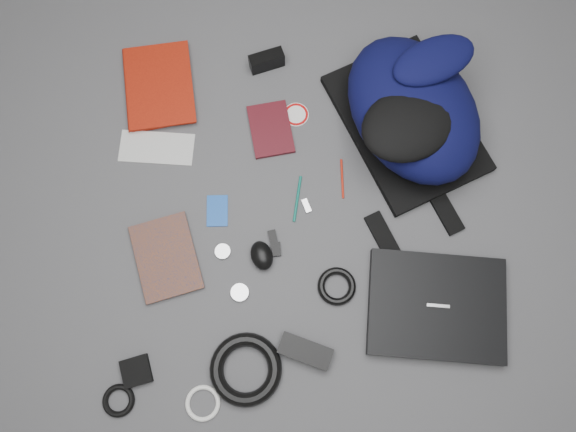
{
  "coord_description": "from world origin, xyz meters",
  "views": [
    {
      "loc": [
        -0.01,
        -0.41,
        1.59
      ],
      "look_at": [
        0.0,
        0.0,
        0.02
      ],
      "focal_mm": 35.0,
      "sensor_mm": 36.0,
      "label": 1
    }
  ],
  "objects_px": {
    "textbook_red": "(125,91)",
    "comic_book": "(137,266)",
    "dvd_case": "(271,129)",
    "power_brick": "(305,351)",
    "compact_camera": "(267,61)",
    "mouse": "(262,256)",
    "laptop": "(436,306)",
    "pouch": "(136,371)",
    "backpack": "(413,109)"
  },
  "relations": [
    {
      "from": "textbook_red",
      "to": "pouch",
      "type": "xyz_separation_m",
      "value": [
        0.07,
        -0.84,
        -0.01
      ]
    },
    {
      "from": "textbook_red",
      "to": "comic_book",
      "type": "xyz_separation_m",
      "value": [
        0.06,
        -0.55,
        -0.01
      ]
    },
    {
      "from": "backpack",
      "to": "laptop",
      "type": "height_order",
      "value": "backpack"
    },
    {
      "from": "textbook_red",
      "to": "mouse",
      "type": "relative_size",
      "value": 3.23
    },
    {
      "from": "laptop",
      "to": "mouse",
      "type": "xyz_separation_m",
      "value": [
        -0.48,
        0.16,
        0.0
      ]
    },
    {
      "from": "textbook_red",
      "to": "power_brick",
      "type": "height_order",
      "value": "power_brick"
    },
    {
      "from": "comic_book",
      "to": "compact_camera",
      "type": "height_order",
      "value": "compact_camera"
    },
    {
      "from": "comic_book",
      "to": "mouse",
      "type": "height_order",
      "value": "mouse"
    },
    {
      "from": "textbook_red",
      "to": "dvd_case",
      "type": "xyz_separation_m",
      "value": [
        0.45,
        -0.14,
        -0.01
      ]
    },
    {
      "from": "backpack",
      "to": "compact_camera",
      "type": "relative_size",
      "value": 4.97
    },
    {
      "from": "laptop",
      "to": "textbook_red",
      "type": "relative_size",
      "value": 1.35
    },
    {
      "from": "power_brick",
      "to": "textbook_red",
      "type": "bearing_deg",
      "value": 145.24
    },
    {
      "from": "mouse",
      "to": "power_brick",
      "type": "relative_size",
      "value": 0.6
    },
    {
      "from": "textbook_red",
      "to": "compact_camera",
      "type": "bearing_deg",
      "value": 3.96
    },
    {
      "from": "mouse",
      "to": "laptop",
      "type": "bearing_deg",
      "value": -34.72
    },
    {
      "from": "comic_book",
      "to": "mouse",
      "type": "xyz_separation_m",
      "value": [
        0.36,
        0.02,
        0.01
      ]
    },
    {
      "from": "laptop",
      "to": "textbook_red",
      "type": "height_order",
      "value": "laptop"
    },
    {
      "from": "comic_book",
      "to": "power_brick",
      "type": "height_order",
      "value": "power_brick"
    },
    {
      "from": "power_brick",
      "to": "backpack",
      "type": "bearing_deg",
      "value": 85.3
    },
    {
      "from": "backpack",
      "to": "pouch",
      "type": "relative_size",
      "value": 6.95
    },
    {
      "from": "backpack",
      "to": "comic_book",
      "type": "height_order",
      "value": "backpack"
    },
    {
      "from": "laptop",
      "to": "comic_book",
      "type": "distance_m",
      "value": 0.85
    },
    {
      "from": "backpack",
      "to": "textbook_red",
      "type": "bearing_deg",
      "value": 147.31
    },
    {
      "from": "laptop",
      "to": "pouch",
      "type": "distance_m",
      "value": 0.84
    },
    {
      "from": "laptop",
      "to": "textbook_red",
      "type": "distance_m",
      "value": 1.13
    },
    {
      "from": "mouse",
      "to": "pouch",
      "type": "distance_m",
      "value": 0.46
    },
    {
      "from": "dvd_case",
      "to": "pouch",
      "type": "height_order",
      "value": "pouch"
    },
    {
      "from": "backpack",
      "to": "power_brick",
      "type": "height_order",
      "value": "backpack"
    },
    {
      "from": "comic_book",
      "to": "dvd_case",
      "type": "xyz_separation_m",
      "value": [
        0.39,
        0.41,
        -0.0
      ]
    },
    {
      "from": "laptop",
      "to": "pouch",
      "type": "xyz_separation_m",
      "value": [
        -0.83,
        -0.15,
        -0.01
      ]
    },
    {
      "from": "dvd_case",
      "to": "compact_camera",
      "type": "distance_m",
      "value": 0.22
    },
    {
      "from": "mouse",
      "to": "compact_camera",
      "type": "bearing_deg",
      "value": 70.8
    },
    {
      "from": "dvd_case",
      "to": "power_brick",
      "type": "relative_size",
      "value": 1.18
    },
    {
      "from": "comic_book",
      "to": "power_brick",
      "type": "relative_size",
      "value": 1.61
    },
    {
      "from": "backpack",
      "to": "dvd_case",
      "type": "distance_m",
      "value": 0.42
    },
    {
      "from": "textbook_red",
      "to": "mouse",
      "type": "distance_m",
      "value": 0.67
    },
    {
      "from": "compact_camera",
      "to": "power_brick",
      "type": "height_order",
      "value": "compact_camera"
    },
    {
      "from": "compact_camera",
      "to": "pouch",
      "type": "bearing_deg",
      "value": -129.09
    },
    {
      "from": "power_brick",
      "to": "pouch",
      "type": "xyz_separation_m",
      "value": [
        -0.46,
        -0.04,
        -0.01
      ]
    },
    {
      "from": "comic_book",
      "to": "compact_camera",
      "type": "xyz_separation_m",
      "value": [
        0.38,
        0.63,
        0.02
      ]
    },
    {
      "from": "backpack",
      "to": "power_brick",
      "type": "distance_m",
      "value": 0.75
    },
    {
      "from": "textbook_red",
      "to": "power_brick",
      "type": "bearing_deg",
      "value": -63.11
    },
    {
      "from": "laptop",
      "to": "dvd_case",
      "type": "distance_m",
      "value": 0.71
    },
    {
      "from": "laptop",
      "to": "compact_camera",
      "type": "height_order",
      "value": "compact_camera"
    },
    {
      "from": "backpack",
      "to": "power_brick",
      "type": "bearing_deg",
      "value": -140.42
    },
    {
      "from": "backpack",
      "to": "compact_camera",
      "type": "xyz_separation_m",
      "value": [
        -0.42,
        0.21,
        -0.08
      ]
    },
    {
      "from": "textbook_red",
      "to": "mouse",
      "type": "bearing_deg",
      "value": -58.65
    },
    {
      "from": "laptop",
      "to": "backpack",
      "type": "bearing_deg",
      "value": 100.35
    },
    {
      "from": "textbook_red",
      "to": "compact_camera",
      "type": "height_order",
      "value": "compact_camera"
    },
    {
      "from": "laptop",
      "to": "mouse",
      "type": "bearing_deg",
      "value": 168.45
    }
  ]
}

